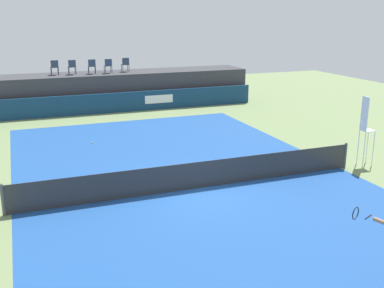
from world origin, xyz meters
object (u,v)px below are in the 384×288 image
at_px(spectator_chair_center, 92,66).
at_px(spectator_chair_far_right, 125,64).
at_px(spectator_chair_right, 108,65).
at_px(spectator_chair_far_left, 54,67).
at_px(net_post_near, 3,200).
at_px(umpire_chair, 365,126).
at_px(tennis_ball, 93,143).
at_px(net_post_far, 345,155).
at_px(spectator_chair_left, 72,66).

relative_size(spectator_chair_center, spectator_chair_far_right, 1.00).
distance_m(spectator_chair_right, spectator_chair_far_right, 1.22).
distance_m(spectator_chair_far_left, net_post_near, 15.77).
xyz_separation_m(spectator_chair_right, umpire_chair, (7.07, -14.98, -1.11)).
bearing_deg(spectator_chair_right, spectator_chair_center, 175.77).
relative_size(spectator_chair_far_right, net_post_near, 0.89).
distance_m(spectator_chair_far_right, tennis_ball, 9.45).
distance_m(spectator_chair_far_left, net_post_far, 18.12).
distance_m(spectator_chair_center, umpire_chair, 17.11).
relative_size(spectator_chair_left, spectator_chair_far_right, 1.00).
relative_size(net_post_near, net_post_far, 1.00).
relative_size(spectator_chair_far_left, spectator_chair_center, 1.00).
bearing_deg(tennis_ball, net_post_near, -118.20).
relative_size(spectator_chair_left, tennis_ball, 13.06).
bearing_deg(spectator_chair_far_right, spectator_chair_center, -172.78).
distance_m(spectator_chair_center, spectator_chair_right, 0.99).
height_order(net_post_near, net_post_far, same).
bearing_deg(net_post_far, spectator_chair_center, 115.58).
xyz_separation_m(spectator_chair_far_left, net_post_far, (9.40, -15.33, -2.19)).
height_order(spectator_chair_center, net_post_far, spectator_chair_center).
distance_m(umpire_chair, net_post_near, 13.30).
xyz_separation_m(spectator_chair_far_left, net_post_near, (-3.00, -15.33, -2.19)).
bearing_deg(net_post_near, spectator_chair_far_left, 78.94).
bearing_deg(spectator_chair_far_right, spectator_chair_far_left, -179.89).
xyz_separation_m(spectator_chair_center, spectator_chair_far_right, (2.16, 0.27, 0.00)).
distance_m(umpire_chair, net_post_far, 1.38).
xyz_separation_m(spectator_chair_left, tennis_ball, (-0.25, -8.14, -2.66)).
bearing_deg(spectator_chair_right, spectator_chair_far_left, 173.94).
distance_m(spectator_chair_far_left, umpire_chair, 18.47).
height_order(spectator_chair_far_right, net_post_far, spectator_chair_far_right).
bearing_deg(net_post_near, tennis_ball, 61.80).
bearing_deg(spectator_chair_center, spectator_chair_right, -4.23).
xyz_separation_m(spectator_chair_far_left, spectator_chair_left, (1.01, -0.17, 0.00)).
bearing_deg(net_post_near, umpire_chair, 0.06).
height_order(spectator_chair_far_right, net_post_near, spectator_chair_far_right).
bearing_deg(spectator_chair_right, umpire_chair, -64.73).
xyz_separation_m(spectator_chair_right, tennis_ball, (-2.42, -7.98, -2.66)).
xyz_separation_m(spectator_chair_center, net_post_far, (7.21, -15.06, -2.19)).
relative_size(umpire_chair, tennis_ball, 40.59).
bearing_deg(net_post_far, spectator_chair_left, 118.98).
bearing_deg(tennis_ball, spectator_chair_center, 79.94).
height_order(spectator_chair_right, net_post_near, spectator_chair_right).
xyz_separation_m(spectator_chair_far_left, tennis_ball, (0.77, -8.32, -2.66)).
xyz_separation_m(spectator_chair_center, tennis_ball, (-1.43, -8.05, -2.66)).
bearing_deg(spectator_chair_center, tennis_ball, -100.06).
height_order(spectator_chair_right, net_post_far, spectator_chair_right).
relative_size(spectator_chair_center, net_post_near, 0.89).
bearing_deg(spectator_chair_center, spectator_chair_far_right, 7.22).
bearing_deg(spectator_chair_left, tennis_ball, -91.73).
xyz_separation_m(spectator_chair_center, umpire_chair, (8.06, -15.05, -1.11)).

